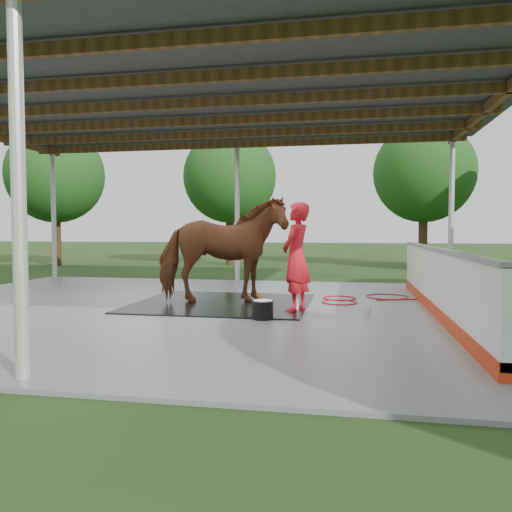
% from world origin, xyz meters
% --- Properties ---
extents(ground, '(100.00, 100.00, 0.00)m').
position_xyz_m(ground, '(0.00, 0.00, 0.00)').
color(ground, '#1E3814').
extents(concrete_slab, '(12.00, 10.00, 0.05)m').
position_xyz_m(concrete_slab, '(0.00, 0.00, 0.03)').
color(concrete_slab, slate).
rests_on(concrete_slab, ground).
extents(pavilion_structure, '(12.60, 10.60, 4.05)m').
position_xyz_m(pavilion_structure, '(0.00, -0.00, 3.97)').
color(pavilion_structure, beige).
rests_on(pavilion_structure, ground).
extents(dasher_board, '(0.16, 8.00, 1.15)m').
position_xyz_m(dasher_board, '(4.60, 0.00, 0.59)').
color(dasher_board, red).
rests_on(dasher_board, concrete_slab).
extents(tree_belt, '(28.00, 28.00, 5.80)m').
position_xyz_m(tree_belt, '(0.30, 0.90, 3.79)').
color(tree_belt, '#382314').
rests_on(tree_belt, ground).
extents(rubber_mat, '(3.36, 3.15, 0.03)m').
position_xyz_m(rubber_mat, '(0.67, 0.46, 0.06)').
color(rubber_mat, black).
rests_on(rubber_mat, concrete_slab).
extents(horse, '(2.69, 1.84, 2.08)m').
position_xyz_m(horse, '(0.67, 0.46, 1.12)').
color(horse, brown).
rests_on(horse, rubber_mat).
extents(handler, '(0.64, 0.81, 1.94)m').
position_xyz_m(handler, '(2.19, -0.21, 1.02)').
color(handler, red).
rests_on(handler, concrete_slab).
extents(wash_bucket, '(0.34, 0.34, 0.31)m').
position_xyz_m(wash_bucket, '(1.75, -1.07, 0.21)').
color(wash_bucket, black).
rests_on(wash_bucket, concrete_slab).
extents(soap_bottle_a, '(0.17, 0.17, 0.31)m').
position_xyz_m(soap_bottle_a, '(2.19, -0.17, 0.20)').
color(soap_bottle_a, silver).
rests_on(soap_bottle_a, concrete_slab).
extents(soap_bottle_b, '(0.12, 0.13, 0.21)m').
position_xyz_m(soap_bottle_b, '(3.43, -0.38, 0.15)').
color(soap_bottle_b, '#338CD8').
rests_on(soap_bottle_b, concrete_slab).
extents(hose_coil, '(2.30, 1.85, 0.02)m').
position_xyz_m(hose_coil, '(3.39, 1.64, 0.06)').
color(hose_coil, '#AA0C1D').
rests_on(hose_coil, concrete_slab).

